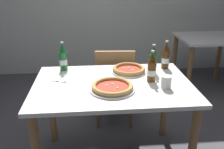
{
  "coord_description": "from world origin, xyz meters",
  "views": [
    {
      "loc": [
        -0.15,
        -1.69,
        1.52
      ],
      "look_at": [
        0.0,
        0.05,
        0.8
      ],
      "focal_mm": 39.27,
      "sensor_mm": 36.0,
      "label": 1
    }
  ],
  "objects": [
    {
      "name": "beer_bottle_left",
      "position": [
        0.3,
        0.01,
        0.85
      ],
      "size": [
        0.07,
        0.07,
        0.25
      ],
      "color": "#512D0F",
      "rests_on": "dining_table_main"
    },
    {
      "name": "beer_bottle_center",
      "position": [
        -0.4,
        0.32,
        0.85
      ],
      "size": [
        0.07,
        0.07,
        0.25
      ],
      "color": "#196B2D",
      "rests_on": "dining_table_main"
    },
    {
      "name": "chair_behind_table",
      "position": [
        0.07,
        0.61,
        0.48
      ],
      "size": [
        0.42,
        0.42,
        0.85
      ],
      "rotation": [
        0.0,
        0.0,
        3.08
      ],
      "color": "olive",
      "rests_on": "ground_plane"
    },
    {
      "name": "pizza_marinara_far",
      "position": [
        -0.01,
        -0.12,
        0.77
      ],
      "size": [
        0.33,
        0.33,
        0.04
      ],
      "color": "white",
      "rests_on": "dining_table_main"
    },
    {
      "name": "dining_table_main",
      "position": [
        0.0,
        0.0,
        0.64
      ],
      "size": [
        1.2,
        0.8,
        0.75
      ],
      "color": "silver",
      "rests_on": "ground_plane"
    },
    {
      "name": "pizza_margherita_near",
      "position": [
        0.16,
        0.22,
        0.77
      ],
      "size": [
        0.29,
        0.29,
        0.04
      ],
      "color": "white",
      "rests_on": "dining_table_main"
    },
    {
      "name": "napkin_with_cutlery",
      "position": [
        -0.37,
        0.13,
        0.75
      ],
      "size": [
        0.23,
        0.23,
        0.01
      ],
      "color": "white",
      "rests_on": "dining_table_main"
    },
    {
      "name": "paper_cup",
      "position": [
        0.38,
        -0.12,
        0.8
      ],
      "size": [
        0.07,
        0.07,
        0.09
      ],
      "primitive_type": "cylinder",
      "color": "white",
      "rests_on": "dining_table_main"
    },
    {
      "name": "beer_bottle_extra",
      "position": [
        0.49,
        0.28,
        0.85
      ],
      "size": [
        0.07,
        0.07,
        0.25
      ],
      "color": "#512D0F",
      "rests_on": "dining_table_main"
    },
    {
      "name": "beer_bottle_right",
      "position": [
        0.35,
        0.17,
        0.85
      ],
      "size": [
        0.07,
        0.07,
        0.25
      ],
      "color": "#196B2D",
      "rests_on": "dining_table_main"
    },
    {
      "name": "dining_table_background",
      "position": [
        1.41,
        1.35,
        0.59
      ],
      "size": [
        0.8,
        0.7,
        0.75
      ],
      "color": "silver",
      "rests_on": "ground_plane"
    }
  ]
}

